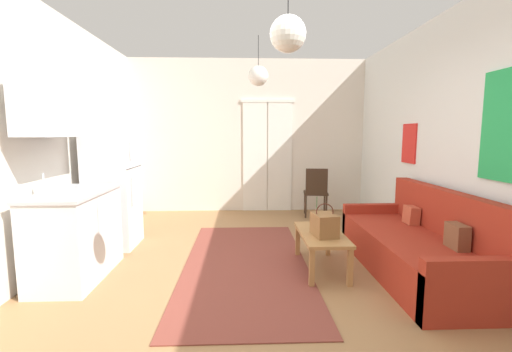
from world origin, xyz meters
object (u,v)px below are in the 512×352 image
object	(u,v)px
bamboo_vase	(316,223)
handbag	(324,225)
couch	(420,248)
coffee_table	(321,238)
accent_chair	(316,190)
refrigerator	(113,183)
pendant_lamp_far	(258,76)
pendant_lamp_near	(288,34)

from	to	relation	value
bamboo_vase	handbag	world-z (taller)	bamboo_vase
couch	handbag	bearing A→B (deg)	178.64
coffee_table	accent_chair	size ratio (longest dim) A/B	1.07
couch	refrigerator	bearing A→B (deg)	163.71
handbag	pendant_lamp_far	size ratio (longest dim) A/B	0.50
coffee_table	pendant_lamp_far	size ratio (longest dim) A/B	1.34
refrigerator	pendant_lamp_near	bearing A→B (deg)	-47.01
refrigerator	pendant_lamp_far	distance (m)	2.49
couch	pendant_lamp_near	world-z (taller)	pendant_lamp_near
coffee_table	bamboo_vase	size ratio (longest dim) A/B	2.46
couch	bamboo_vase	xyz separation A→B (m)	(-1.07, 0.23, 0.22)
pendant_lamp_near	accent_chair	bearing A→B (deg)	74.59
coffee_table	accent_chair	distance (m)	2.42
pendant_lamp_far	bamboo_vase	bearing A→B (deg)	-66.92
handbag	pendant_lamp_near	bearing A→B (deg)	-116.13
couch	handbag	size ratio (longest dim) A/B	6.09
couch	bamboo_vase	bearing A→B (deg)	168.02
bamboo_vase	pendant_lamp_far	world-z (taller)	pendant_lamp_far
bamboo_vase	pendant_lamp_far	size ratio (longest dim) A/B	0.55
refrigerator	pendant_lamp_near	xyz separation A→B (m)	(2.01, -2.15, 1.29)
refrigerator	pendant_lamp_near	size ratio (longest dim) A/B	1.99
pendant_lamp_near	pendant_lamp_far	size ratio (longest dim) A/B	1.21
bamboo_vase	pendant_lamp_far	bearing A→B (deg)	113.08
accent_chair	pendant_lamp_far	world-z (taller)	pendant_lamp_far
pendant_lamp_near	coffee_table	bearing A→B (deg)	66.16
handbag	bamboo_vase	bearing A→B (deg)	101.49
handbag	couch	bearing A→B (deg)	-1.36
couch	coffee_table	xyz separation A→B (m)	(-1.03, 0.14, 0.08)
coffee_table	accent_chair	bearing A→B (deg)	79.34
coffee_table	pendant_lamp_far	world-z (taller)	pendant_lamp_far
handbag	pendant_lamp_far	world-z (taller)	pendant_lamp_far
couch	bamboo_vase	distance (m)	1.11
couch	pendant_lamp_near	bearing A→B (deg)	-145.05
refrigerator	pendant_lamp_near	world-z (taller)	pendant_lamp_near
bamboo_vase	accent_chair	distance (m)	2.35
handbag	coffee_table	bearing A→B (deg)	90.73
pendant_lamp_near	pendant_lamp_far	world-z (taller)	same
couch	coffee_table	world-z (taller)	couch
couch	pendant_lamp_far	xyz separation A→B (m)	(-1.65, 1.60, 2.03)
couch	coffee_table	bearing A→B (deg)	171.98
refrigerator	pendant_lamp_far	xyz separation A→B (m)	(1.93, 0.55, 1.46)
couch	pendant_lamp_far	world-z (taller)	pendant_lamp_far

